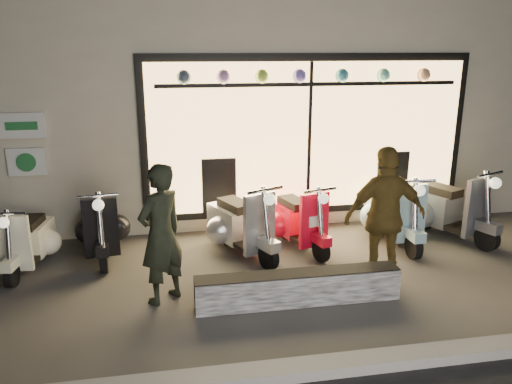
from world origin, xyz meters
TOP-DOWN VIEW (x-y plane):
  - ground at (0.00, 0.00)m, footprint 40.00×40.00m
  - kerb at (0.00, -2.00)m, footprint 40.00×0.25m
  - shop_building at (0.00, 4.98)m, footprint 10.20×6.23m
  - graffiti_barrier at (-0.03, -0.65)m, footprint 2.47×0.28m
  - scooter_silver at (-0.52, 1.08)m, footprint 0.90×1.50m
  - scooter_red at (0.39, 1.18)m, footprint 0.72×1.43m
  - scooter_black at (-2.51, 1.39)m, footprint 0.56×1.47m
  - scooter_cream at (-3.45, 1.09)m, footprint 0.53×1.33m
  - scooter_blue at (1.96, 1.15)m, footprint 0.50×1.55m
  - scooter_grey at (2.87, 1.19)m, footprint 0.91×1.58m
  - man at (-1.62, -0.29)m, footprint 0.74×0.71m
  - woman at (1.18, -0.30)m, footprint 1.07×0.46m

SIDE VIEW (x-z plane):
  - ground at x=0.00m, z-range 0.00..0.00m
  - kerb at x=0.00m, z-range 0.00..0.12m
  - graffiti_barrier at x=-0.03m, z-range 0.00..0.40m
  - scooter_cream at x=-3.45m, z-range -0.09..0.85m
  - scooter_red at x=0.39m, z-range -0.10..0.92m
  - scooter_black at x=-2.51m, z-range -0.10..0.95m
  - scooter_silver at x=-0.52m, z-range -0.11..0.99m
  - scooter_blue at x=1.96m, z-range -0.11..1.01m
  - scooter_grey at x=2.87m, z-range -0.11..1.03m
  - man at x=-1.62m, z-range 0.00..1.71m
  - woman at x=1.18m, z-range 0.00..1.81m
  - shop_building at x=0.00m, z-range 0.00..4.20m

